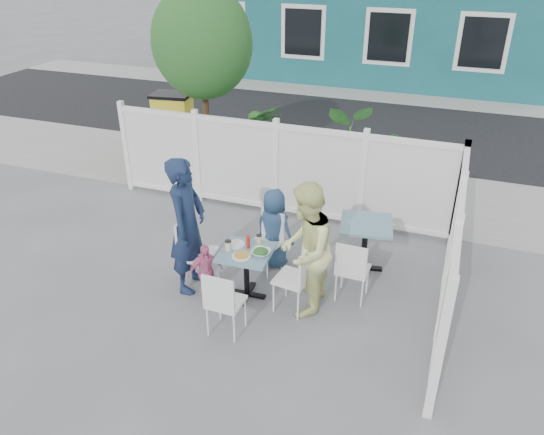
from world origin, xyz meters
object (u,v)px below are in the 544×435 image
(chair_right, at_px, (298,274))
(woman, at_px, (305,250))
(toddler, at_px, (205,272))
(boy, at_px, (274,228))
(chair_left, at_px, (192,247))
(chair_near, at_px, (223,300))
(utility_cabinet, at_px, (174,129))
(chair_back, at_px, (268,236))
(main_table, at_px, (246,261))
(man, at_px, (187,226))
(spare_table, at_px, (366,234))

(chair_right, relative_size, woman, 0.53)
(woman, distance_m, toddler, 1.37)
(boy, bearing_deg, woman, 143.04)
(chair_left, xyz_separation_m, chair_near, (0.82, -0.82, -0.07))
(woman, bearing_deg, utility_cabinet, -138.80)
(chair_right, relative_size, toddler, 1.15)
(utility_cabinet, relative_size, chair_back, 1.55)
(chair_near, xyz_separation_m, boy, (0.03, 1.67, 0.08))
(chair_right, bearing_deg, utility_cabinet, 52.18)
(boy, bearing_deg, main_table, 97.73)
(boy, bearing_deg, utility_cabinet, -30.20)
(main_table, bearing_deg, chair_back, 87.60)
(woman, xyz_separation_m, boy, (-0.71, 0.84, -0.28))
(man, xyz_separation_m, toddler, (0.31, -0.18, -0.53))
(toddler, bearing_deg, utility_cabinet, 77.67)
(main_table, height_order, chair_back, chair_back)
(chair_back, bearing_deg, boy, -94.21)
(chair_left, bearing_deg, chair_near, 37.58)
(main_table, distance_m, spare_table, 1.76)
(chair_near, bearing_deg, chair_left, 136.17)
(man, bearing_deg, utility_cabinet, 26.34)
(utility_cabinet, bearing_deg, main_table, -58.67)
(utility_cabinet, bearing_deg, chair_right, -53.40)
(utility_cabinet, xyz_separation_m, chair_left, (2.49, -3.96, -0.10))
(utility_cabinet, height_order, chair_left, utility_cabinet)
(main_table, bearing_deg, utility_cabinet, 129.43)
(man, distance_m, toddler, 0.64)
(chair_left, relative_size, woman, 0.58)
(spare_table, bearing_deg, utility_cabinet, 148.52)
(main_table, relative_size, chair_back, 0.78)
(toddler, bearing_deg, boy, 16.59)
(chair_left, distance_m, boy, 1.20)
(main_table, bearing_deg, spare_table, 41.31)
(chair_back, xyz_separation_m, toddler, (-0.51, -0.96, -0.11))
(chair_left, xyz_separation_m, boy, (0.85, 0.85, 0.01))
(man, relative_size, toddler, 2.32)
(spare_table, bearing_deg, chair_back, -161.74)
(utility_cabinet, distance_m, chair_back, 4.61)
(boy, bearing_deg, toddler, 75.34)
(chair_near, bearing_deg, boy, 90.24)
(woman, relative_size, toddler, 2.15)
(chair_near, height_order, man, man)
(toddler, bearing_deg, woman, -35.47)
(chair_left, bearing_deg, woman, 83.00)
(man, relative_size, boy, 1.58)
(main_table, distance_m, chair_back, 0.74)
(chair_near, bearing_deg, chair_back, 91.83)
(spare_table, xyz_separation_m, man, (-2.11, -1.21, 0.36))
(woman, distance_m, boy, 1.13)
(chair_near, distance_m, toddler, 0.80)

